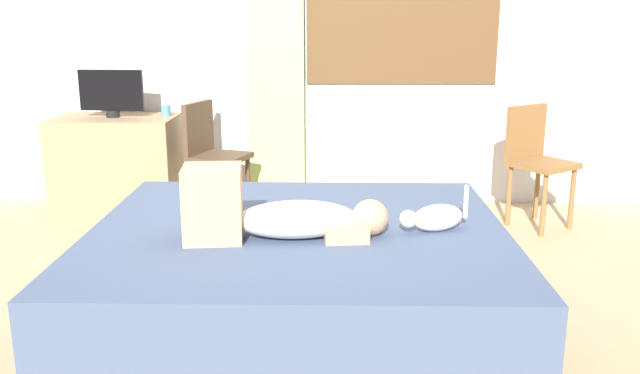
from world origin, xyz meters
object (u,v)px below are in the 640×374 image
(chair_spare, at_px, (535,156))
(tv_monitor, at_px, (111,93))
(person_lying, at_px, (276,214))
(cup, at_px, (166,111))
(bed, at_px, (299,275))
(chair_by_desk, at_px, (211,150))
(cat, at_px, (434,218))
(desk, at_px, (118,165))

(chair_spare, bearing_deg, tv_monitor, 175.37)
(person_lying, distance_m, cup, 2.30)
(bed, height_order, chair_by_desk, chair_by_desk)
(chair_by_desk, distance_m, chair_spare, 2.35)
(bed, distance_m, person_lying, 0.40)
(bed, bearing_deg, cat, -4.36)
(cup, bearing_deg, chair_by_desk, -20.99)
(person_lying, bearing_deg, chair_by_desk, 108.42)
(desk, relative_size, cup, 10.56)
(desk, xyz_separation_m, chair_spare, (3.07, -0.25, 0.14))
(bed, relative_size, tv_monitor, 4.27)
(cat, bearing_deg, bed, 175.64)
(chair_by_desk, bearing_deg, chair_spare, -3.98)
(tv_monitor, height_order, chair_spare, tv_monitor)
(person_lying, xyz_separation_m, cup, (-0.99, 2.06, 0.18))
(bed, xyz_separation_m, cup, (-1.09, 1.91, 0.54))
(desk, relative_size, chair_spare, 1.05)
(cat, distance_m, desk, 2.85)
(cat, bearing_deg, cup, 131.59)
(cup, height_order, chair_spare, chair_spare)
(cat, relative_size, cup, 4.01)
(desk, bearing_deg, cup, 7.32)
(person_lying, height_order, chair_spare, chair_spare)
(chair_by_desk, bearing_deg, tv_monitor, 173.34)
(chair_by_desk, height_order, chair_spare, same)
(person_lying, bearing_deg, bed, 58.16)
(desk, xyz_separation_m, chair_by_desk, (0.73, -0.09, 0.14))
(desk, distance_m, cup, 0.56)
(desk, height_order, chair_spare, chair_spare)
(bed, height_order, cat, cat)
(bed, relative_size, chair_by_desk, 2.39)
(cat, height_order, desk, desk)
(tv_monitor, bearing_deg, chair_by_desk, -6.66)
(chair_by_desk, bearing_deg, cup, 159.01)
(desk, relative_size, chair_by_desk, 1.05)
(person_lying, height_order, tv_monitor, tv_monitor)
(tv_monitor, height_order, cup, tv_monitor)
(chair_by_desk, bearing_deg, desk, 173.29)
(desk, bearing_deg, tv_monitor, -180.00)
(bed, bearing_deg, desk, 128.35)
(cat, bearing_deg, chair_spare, 59.96)
(person_lying, bearing_deg, desk, 124.29)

